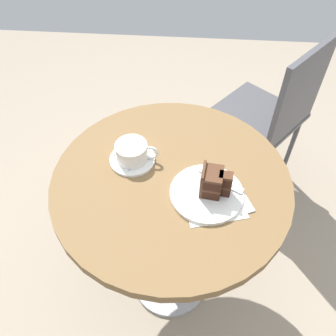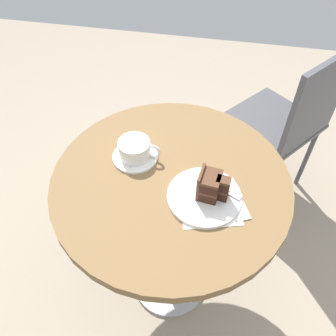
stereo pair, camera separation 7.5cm
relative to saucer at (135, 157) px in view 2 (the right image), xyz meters
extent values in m
cube|color=gray|center=(0.13, -0.07, -0.74)|extent=(4.40, 4.40, 0.01)
cylinder|color=brown|center=(0.13, -0.07, -0.02)|extent=(0.73, 0.73, 0.03)
cylinder|color=#B7B7BC|center=(0.13, -0.07, -0.38)|extent=(0.07, 0.07, 0.68)
cylinder|color=#B7B7BC|center=(0.13, -0.07, -0.73)|extent=(0.33, 0.33, 0.02)
cylinder|color=white|center=(0.00, 0.00, 0.00)|extent=(0.14, 0.14, 0.01)
cylinder|color=white|center=(0.00, 0.00, 0.03)|extent=(0.10, 0.10, 0.06)
cylinder|color=beige|center=(0.00, 0.00, 0.06)|extent=(0.09, 0.09, 0.00)
torus|color=white|center=(0.06, 0.00, 0.03)|extent=(0.05, 0.01, 0.05)
cube|color=#B7B7BC|center=(-0.03, -0.02, 0.01)|extent=(0.05, 0.06, 0.00)
ellipsoid|color=#B7B7BC|center=(-0.06, 0.01, 0.01)|extent=(0.02, 0.02, 0.00)
cylinder|color=white|center=(0.23, -0.12, 0.00)|extent=(0.21, 0.21, 0.01)
cube|color=#381E14|center=(0.24, -0.11, 0.02)|extent=(0.07, 0.07, 0.03)
cube|color=#381E14|center=(0.28, -0.12, 0.02)|extent=(0.04, 0.03, 0.03)
cube|color=#4C2B19|center=(0.24, -0.11, 0.04)|extent=(0.07, 0.07, 0.01)
cube|color=#4C2B19|center=(0.28, -0.12, 0.04)|extent=(0.04, 0.03, 0.01)
cube|color=#381E14|center=(0.24, -0.11, 0.06)|extent=(0.07, 0.07, 0.03)
cube|color=#381E14|center=(0.28, -0.12, 0.06)|extent=(0.04, 0.03, 0.03)
cube|color=#4C2B19|center=(0.24, -0.11, 0.08)|extent=(0.07, 0.07, 0.01)
cube|color=#4C2B19|center=(0.28, -0.12, 0.08)|extent=(0.04, 0.03, 0.01)
cube|color=#4C2B19|center=(0.22, -0.11, 0.05)|extent=(0.02, 0.07, 0.09)
cube|color=#B7B7BC|center=(0.26, -0.07, 0.01)|extent=(0.10, 0.06, 0.00)
cube|color=#B7B7BC|center=(0.32, -0.10, 0.01)|extent=(0.04, 0.04, 0.00)
cube|color=silver|center=(0.25, -0.13, 0.00)|extent=(0.20, 0.20, 0.00)
cube|color=silver|center=(0.27, -0.13, 0.00)|extent=(0.20, 0.20, 0.00)
cylinder|color=#4C4C51|center=(0.47, 0.84, -0.53)|extent=(0.02, 0.02, 0.42)
cylinder|color=#4C4C51|center=(0.27, 0.59, -0.53)|extent=(0.02, 0.02, 0.42)
cylinder|color=#4C4C51|center=(0.72, 0.64, -0.53)|extent=(0.02, 0.02, 0.42)
cylinder|color=#4C4C51|center=(0.51, 0.39, -0.53)|extent=(0.02, 0.02, 0.42)
cube|color=#4C4C51|center=(0.49, 0.61, -0.31)|extent=(0.54, 0.54, 0.02)
cube|color=#4C4C51|center=(0.63, 0.50, -0.09)|extent=(0.25, 0.29, 0.42)
camera|label=1|loc=(0.17, -0.75, 0.82)|focal=38.00mm
camera|label=2|loc=(0.25, -0.74, 0.82)|focal=38.00mm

